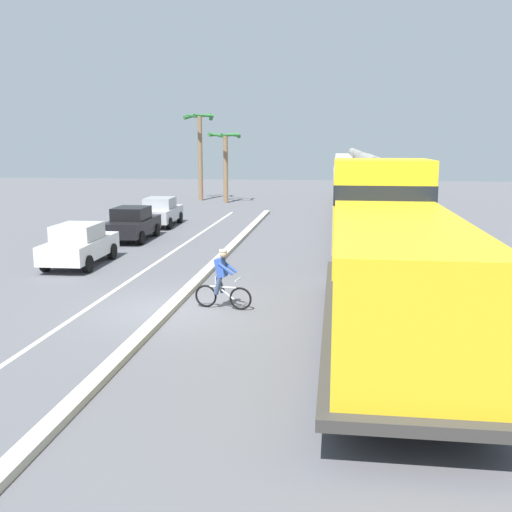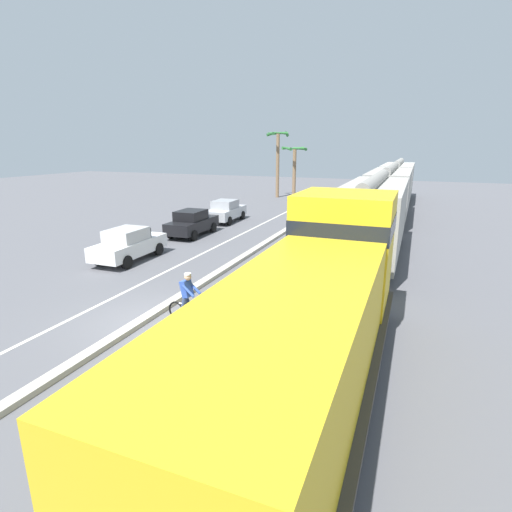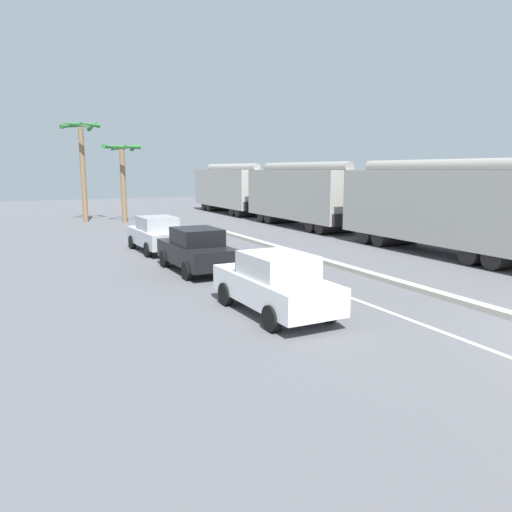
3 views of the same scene
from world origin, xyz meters
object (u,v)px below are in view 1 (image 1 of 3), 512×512
object	(u,v)px
parked_car_black	(132,223)
palm_tree_near	(226,150)
hopper_car_middle	(358,184)
parked_car_silver	(161,212)
palm_tree_far	(200,137)
hopper_car_lead	(366,203)
locomotive	(389,263)
parked_car_white	(80,244)
hopper_car_trailing	(353,175)
cyclist	(222,281)

from	to	relation	value
parked_car_black	palm_tree_near	world-z (taller)	palm_tree_near
hopper_car_middle	parked_car_silver	world-z (taller)	hopper_car_middle
parked_car_black	palm_tree_far	xyz separation A→B (m)	(-1.20, 20.31, 4.31)
hopper_car_lead	parked_car_silver	world-z (taller)	hopper_car_lead
locomotive	palm_tree_far	world-z (taller)	palm_tree_far
parked_car_white	hopper_car_lead	bearing A→B (deg)	24.77
locomotive	parked_car_silver	size ratio (longest dim) A/B	2.73
hopper_car_lead	parked_car_white	world-z (taller)	hopper_car_lead
locomotive	hopper_car_middle	world-z (taller)	locomotive
parked_car_silver	palm_tree_near	world-z (taller)	palm_tree_near
locomotive	hopper_car_trailing	xyz separation A→B (m)	(-0.00, 35.36, 0.28)
parked_car_white	parked_car_black	world-z (taller)	same
hopper_car_middle	parked_car_black	world-z (taller)	hopper_car_middle
palm_tree_near	hopper_car_middle	bearing A→B (deg)	-38.52
parked_car_black	cyclist	size ratio (longest dim) A/B	2.47
palm_tree_near	palm_tree_far	bearing A→B (deg)	142.71
parked_car_black	cyclist	world-z (taller)	cyclist
hopper_car_middle	hopper_car_trailing	distance (m)	11.60
parked_car_white	parked_car_black	distance (m)	6.13
hopper_car_middle	parked_car_black	size ratio (longest dim) A/B	2.50
locomotive	hopper_car_middle	xyz separation A→B (m)	(-0.00, 23.76, 0.28)
palm_tree_far	hopper_car_middle	bearing A→B (deg)	-38.28
palm_tree_near	cyclist	bearing A→B (deg)	-79.77
hopper_car_middle	palm_tree_near	distance (m)	12.81
parked_car_silver	cyclist	distance (m)	17.85
palm_tree_near	parked_car_black	bearing A→B (deg)	-93.79
palm_tree_near	hopper_car_trailing	bearing A→B (deg)	20.64
cyclist	locomotive	bearing A→B (deg)	-20.71
hopper_car_trailing	palm_tree_far	xyz separation A→B (m)	(-12.31, -1.88, 3.05)
hopper_car_lead	hopper_car_middle	xyz separation A→B (m)	(0.00, 11.60, 0.00)
parked_car_white	hopper_car_middle	bearing A→B (deg)	56.41
palm_tree_near	locomotive	bearing A→B (deg)	-72.63
locomotive	parked_car_white	bearing A→B (deg)	147.69
hopper_car_lead	parked_car_white	bearing A→B (deg)	-155.23
parked_car_white	parked_car_black	xyz separation A→B (m)	(-0.00, 6.13, 0.00)
parked_car_white	parked_car_silver	xyz separation A→B (m)	(-0.10, 11.21, 0.00)
palm_tree_near	palm_tree_far	distance (m)	3.20
palm_tree_near	parked_car_silver	bearing A→B (deg)	-95.63
locomotive	hopper_car_lead	xyz separation A→B (m)	(-0.00, 12.16, 0.28)
palm_tree_far	locomotive	bearing A→B (deg)	-69.81
locomotive	palm_tree_far	distance (m)	35.82
parked_car_black	hopper_car_trailing	bearing A→B (deg)	63.40
locomotive	parked_car_white	world-z (taller)	locomotive
hopper_car_middle	parked_car_black	distance (m)	15.41
palm_tree_far	parked_car_white	bearing A→B (deg)	-87.40
palm_tree_near	hopper_car_lead	bearing A→B (deg)	-63.07
hopper_car_middle	parked_car_silver	size ratio (longest dim) A/B	2.49
parked_car_silver	hopper_car_lead	bearing A→B (deg)	-28.47
parked_car_silver	cyclist	world-z (taller)	cyclist
hopper_car_middle	parked_car_white	size ratio (longest dim) A/B	2.50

